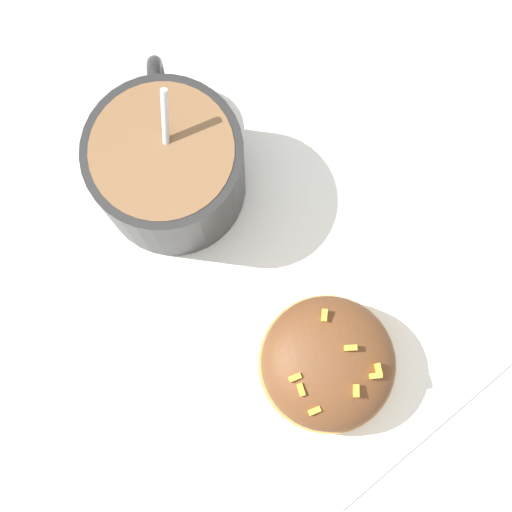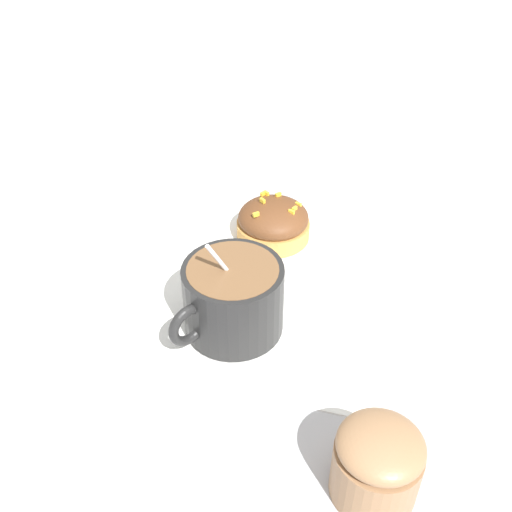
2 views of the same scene
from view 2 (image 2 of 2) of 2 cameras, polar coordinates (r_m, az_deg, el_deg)
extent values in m
plane|color=#B2B2B7|center=(0.63, -0.04, -2.19)|extent=(3.00, 3.00, 0.00)
cube|color=white|center=(0.63, -0.04, -2.08)|extent=(0.30, 0.31, 0.00)
cylinder|color=black|center=(0.55, -2.05, -4.10)|extent=(0.09, 0.09, 0.07)
cylinder|color=brown|center=(0.53, -2.12, -1.77)|extent=(0.08, 0.08, 0.01)
torus|color=black|center=(0.53, -6.38, -6.52)|extent=(0.04, 0.03, 0.04)
ellipsoid|color=silver|center=(0.56, -4.50, -6.93)|extent=(0.03, 0.03, 0.01)
cylinder|color=silver|center=(0.54, -1.73, -2.25)|extent=(0.04, 0.04, 0.09)
cylinder|color=#D19347|center=(0.68, 1.29, 2.62)|extent=(0.08, 0.08, 0.02)
ellipsoid|color=brown|center=(0.67, 1.31, 3.73)|extent=(0.08, 0.08, 0.04)
cube|color=yellow|center=(0.66, 3.68, 4.50)|extent=(0.01, 0.01, 0.00)
cube|color=yellow|center=(0.65, 0.00, 3.98)|extent=(0.01, 0.01, 0.00)
cube|color=yellow|center=(0.68, 0.68, 5.96)|extent=(0.01, 0.01, 0.00)
cube|color=yellow|center=(0.67, 0.63, 5.30)|extent=(0.01, 0.01, 0.00)
cube|color=yellow|center=(0.68, 1.80, 5.90)|extent=(0.01, 0.01, 0.00)
cube|color=yellow|center=(0.66, 3.40, 4.20)|extent=(0.01, 0.01, 0.00)
cube|color=yellow|center=(0.67, 4.06, 4.91)|extent=(0.01, 0.01, 0.00)
cube|color=yellow|center=(0.68, 0.99, 6.00)|extent=(0.01, 0.01, 0.00)
cylinder|color=#99704C|center=(0.46, 11.30, -19.44)|extent=(0.06, 0.06, 0.05)
ellipsoid|color=#99704C|center=(0.44, 11.81, -17.27)|extent=(0.06, 0.06, 0.02)
camera|label=1|loc=(0.54, 8.88, 42.47)|focal=50.00mm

